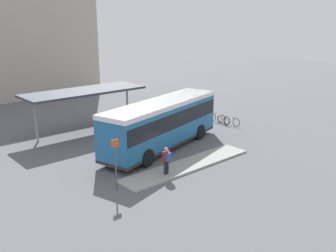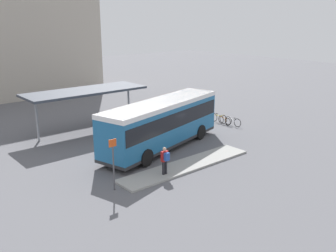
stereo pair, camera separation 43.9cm
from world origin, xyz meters
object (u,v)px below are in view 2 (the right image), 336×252
bicycle_white (233,122)px  bicycle_orange (224,120)px  pedestrian_waiting (165,159)px  bicycle_yellow (218,118)px  platform_sign (113,162)px  city_bus (162,121)px

bicycle_white → bicycle_orange: bearing=12.3°
pedestrian_waiting → bicycle_orange: (10.88, 5.12, -0.71)m
bicycle_yellow → bicycle_orange: bearing=-11.9°
bicycle_white → platform_sign: size_ratio=0.60×
city_bus → pedestrian_waiting: (-2.98, -3.86, -0.88)m
bicycle_yellow → platform_sign: 15.20m
bicycle_white → bicycle_yellow: (-0.12, 1.50, 0.02)m
bicycle_yellow → bicycle_white: bearing=-0.9°
city_bus → bicycle_orange: bearing=-5.6°
pedestrian_waiting → city_bus: bearing=-35.0°
platform_sign → bicycle_orange: bearing=18.7°
pedestrian_waiting → bicycle_orange: bearing=-62.1°
city_bus → bicycle_yellow: (7.98, 2.01, -1.55)m
pedestrian_waiting → platform_sign: platform_sign is taller
bicycle_white → bicycle_yellow: bicycle_yellow is taller
bicycle_orange → pedestrian_waiting: bearing=124.4°
city_bus → platform_sign: bearing=-165.2°
bicycle_white → bicycle_yellow: 1.50m
platform_sign → bicycle_white: bearing=15.7°
bicycle_white → bicycle_yellow: bearing=1.6°
city_bus → bicycle_yellow: 8.38m
pedestrian_waiting → platform_sign: 3.22m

